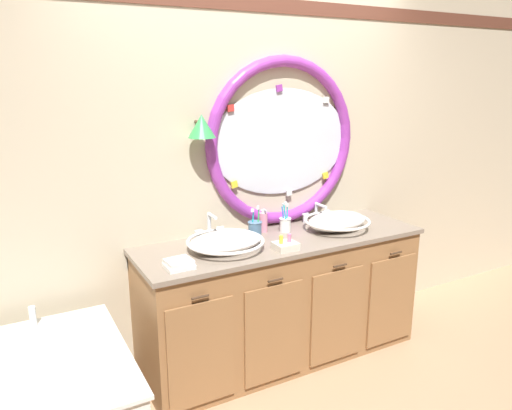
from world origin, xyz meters
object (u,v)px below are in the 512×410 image
at_px(sink_basin_left, 226,241).
at_px(toiletry_basket, 285,245).
at_px(soap_dispenser, 263,222).
at_px(toothbrush_holder_left, 255,228).
at_px(toothbrush_holder_right, 285,223).
at_px(sink_basin_right, 337,221).
at_px(folded_hand_towel, 179,264).

distance_m(sink_basin_left, toiletry_basket, 0.37).
bearing_deg(soap_dispenser, toothbrush_holder_left, -147.94).
height_order(toothbrush_holder_right, soap_dispenser, toothbrush_holder_right).
bearing_deg(toothbrush_holder_right, soap_dispenser, 153.90).
bearing_deg(sink_basin_left, toothbrush_holder_right, 15.14).
bearing_deg(toothbrush_holder_right, toothbrush_holder_left, 179.38).
bearing_deg(toiletry_basket, sink_basin_left, 152.54).
relative_size(sink_basin_right, toiletry_basket, 3.25).
bearing_deg(sink_basin_left, toothbrush_holder_left, 26.77).
relative_size(sink_basin_left, sink_basin_right, 1.05).
xyz_separation_m(toothbrush_holder_right, soap_dispenser, (-0.13, 0.07, 0.02)).
xyz_separation_m(toothbrush_holder_right, toiletry_basket, (-0.19, -0.31, -0.03)).
xyz_separation_m(sink_basin_left, sink_basin_right, (0.85, 0.00, 0.01)).
bearing_deg(toothbrush_holder_right, sink_basin_left, -164.86).
height_order(sink_basin_left, folded_hand_towel, sink_basin_left).
height_order(sink_basin_left, toothbrush_holder_right, toothbrush_holder_right).
bearing_deg(sink_basin_left, toiletry_basket, -27.46).
height_order(toothbrush_holder_left, soap_dispenser, toothbrush_holder_left).
distance_m(toothbrush_holder_left, toiletry_basket, 0.31).
bearing_deg(toothbrush_holder_left, folded_hand_towel, -156.13).
xyz_separation_m(toothbrush_holder_left, toiletry_basket, (0.04, -0.31, -0.03)).
relative_size(toothbrush_holder_left, toiletry_basket, 1.47).
xyz_separation_m(sink_basin_right, toothbrush_holder_right, (-0.33, 0.14, -0.01)).
distance_m(soap_dispenser, toiletry_basket, 0.38).
relative_size(toothbrush_holder_right, folded_hand_towel, 1.41).
distance_m(sink_basin_left, folded_hand_towel, 0.38).
bearing_deg(sink_basin_right, toothbrush_holder_right, 157.33).
distance_m(sink_basin_right, toothbrush_holder_left, 0.58).
bearing_deg(soap_dispenser, folded_hand_towel, -154.94).
bearing_deg(sink_basin_left, sink_basin_right, 0.00).
distance_m(toothbrush_holder_right, folded_hand_towel, 0.91).
xyz_separation_m(sink_basin_left, toothbrush_holder_right, (0.51, 0.14, 0.00)).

